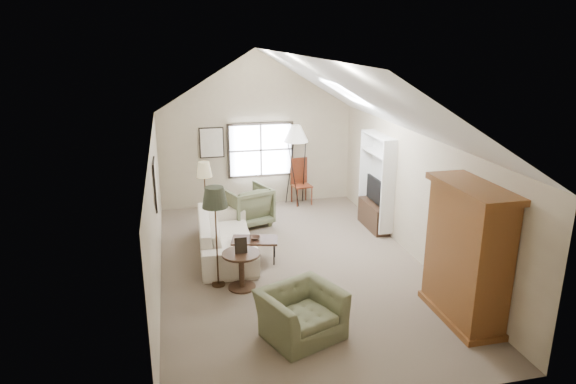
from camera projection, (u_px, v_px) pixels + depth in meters
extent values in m
cube|color=#726151|center=(293.00, 267.00, 9.97)|extent=(5.00, 8.00, 0.01)
cube|color=tan|center=(257.00, 157.00, 13.32)|extent=(5.00, 0.01, 2.50)
cube|color=tan|center=(374.00, 315.00, 5.88)|extent=(5.00, 0.01, 2.50)
cube|color=tan|center=(156.00, 216.00, 9.06)|extent=(0.01, 8.00, 2.50)
cube|color=tan|center=(416.00, 197.00, 10.14)|extent=(0.01, 8.00, 2.50)
cube|color=black|center=(261.00, 150.00, 13.25)|extent=(1.72, 0.08, 1.42)
cube|color=black|center=(155.00, 184.00, 9.20)|extent=(0.68, 0.04, 0.88)
cube|color=black|center=(212.00, 143.00, 12.91)|extent=(0.62, 0.04, 0.78)
cube|color=brown|center=(467.00, 254.00, 7.88)|extent=(0.60, 1.50, 2.20)
cube|color=white|center=(377.00, 180.00, 11.62)|extent=(0.32, 1.30, 2.10)
cube|color=#382316|center=(374.00, 216.00, 11.87)|extent=(0.34, 1.18, 0.60)
cube|color=black|center=(375.00, 190.00, 11.69)|extent=(0.05, 0.90, 0.55)
imported|color=white|center=(226.00, 235.00, 10.50)|extent=(1.16, 2.74, 0.79)
imported|color=#5F6547|center=(301.00, 314.00, 7.61)|extent=(1.41, 1.33, 0.73)
imported|color=#656E4D|center=(247.00, 206.00, 12.05)|extent=(1.28, 1.30, 0.93)
cube|color=#3E2619|center=(255.00, 250.00, 10.16)|extent=(1.00, 0.70, 0.46)
imported|color=#321E14|center=(255.00, 238.00, 10.08)|extent=(0.26, 0.26, 0.05)
cylinder|color=#392617|center=(242.00, 270.00, 9.05)|extent=(0.70, 0.70, 0.68)
cube|color=brown|center=(302.00, 182.00, 13.48)|extent=(0.52, 0.52, 1.20)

